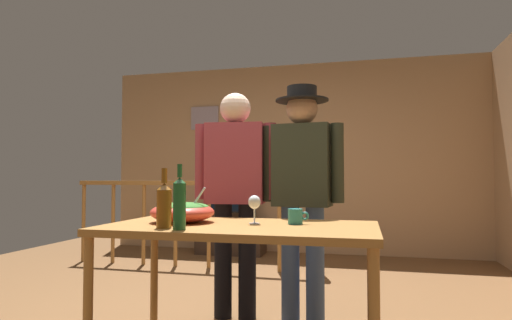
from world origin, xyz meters
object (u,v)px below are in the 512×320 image
at_px(salad_bowl, 182,211).
at_px(wine_glass, 254,204).
at_px(stair_railing, 227,213).
at_px(serving_table, 240,237).
at_px(mug_teal, 296,216).
at_px(flat_screen_tv, 230,198).
at_px(framed_picture, 205,118).
at_px(wine_bottle_green, 179,202).
at_px(wine_bottle_amber, 164,204).
at_px(person_standing_left, 235,183).
at_px(person_standing_right, 302,180).
at_px(tv_console, 231,237).

height_order(salad_bowl, wine_glass, salad_bowl).
height_order(stair_railing, serving_table, stair_railing).
relative_size(stair_railing, mug_teal, 24.56).
height_order(flat_screen_tv, serving_table, flat_screen_tv).
bearing_deg(framed_picture, wine_bottle_green, -70.89).
height_order(wine_glass, wine_bottle_amber, wine_bottle_amber).
distance_m(wine_glass, person_standing_left, 0.76).
distance_m(person_standing_left, person_standing_right, 0.50).
relative_size(framed_picture, salad_bowl, 1.11).
relative_size(serving_table, person_standing_right, 0.90).
height_order(serving_table, wine_glass, wine_glass).
bearing_deg(wine_bottle_green, wine_glass, 49.01).
relative_size(flat_screen_tv, salad_bowl, 1.77).
height_order(wine_glass, person_standing_left, person_standing_left).
bearing_deg(person_standing_left, wine_bottle_amber, 78.38).
bearing_deg(wine_bottle_green, flat_screen_tv, 103.33).
distance_m(tv_console, person_standing_left, 2.75).
bearing_deg(salad_bowl, wine_bottle_amber, -86.14).
height_order(wine_glass, mug_teal, wine_glass).
distance_m(wine_bottle_green, wine_bottle_amber, 0.12).
bearing_deg(flat_screen_tv, person_standing_left, -71.78).
bearing_deg(person_standing_right, tv_console, -56.39).
relative_size(framed_picture, wine_bottle_amber, 1.33).
relative_size(flat_screen_tv, wine_glass, 4.07).
distance_m(serving_table, wine_bottle_green, 0.43).
distance_m(flat_screen_tv, person_standing_left, 2.62).
bearing_deg(framed_picture, flat_screen_tv, -33.00).
xyz_separation_m(framed_picture, wine_bottle_green, (1.33, -3.83, -0.99)).
distance_m(flat_screen_tv, salad_bowl, 3.25).
bearing_deg(stair_railing, mug_teal, -63.01).
relative_size(tv_console, person_standing_right, 0.53).
distance_m(flat_screen_tv, serving_table, 3.38).
bearing_deg(wine_bottle_green, person_standing_left, 90.81).
bearing_deg(serving_table, stair_railing, 109.65).
relative_size(stair_railing, person_standing_right, 1.75).
bearing_deg(tv_console, wine_bottle_amber, -78.33).
distance_m(tv_console, salad_bowl, 3.34).
distance_m(serving_table, salad_bowl, 0.39).
xyz_separation_m(wine_bottle_green, person_standing_right, (0.49, 1.03, 0.10)).
distance_m(wine_bottle_green, person_standing_right, 1.14).
height_order(flat_screen_tv, person_standing_right, person_standing_right).
xyz_separation_m(stair_railing, wine_glass, (0.89, -2.25, 0.25)).
xyz_separation_m(flat_screen_tv, mug_teal, (1.36, -3.10, 0.06)).
xyz_separation_m(wine_glass, mug_teal, (0.23, 0.05, -0.07)).
distance_m(framed_picture, person_standing_left, 3.22).
xyz_separation_m(flat_screen_tv, wine_glass, (1.14, -3.16, 0.13)).
height_order(wine_bottle_amber, person_standing_left, person_standing_left).
bearing_deg(mug_teal, person_standing_right, 94.36).
bearing_deg(wine_glass, stair_railing, 111.59).
height_order(wine_bottle_green, person_standing_right, person_standing_right).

